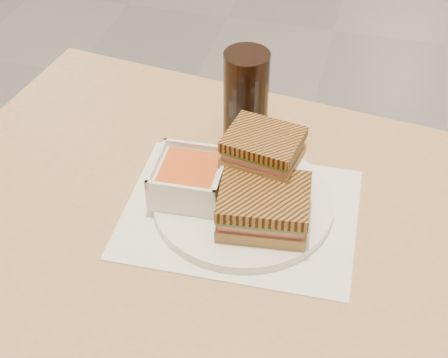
% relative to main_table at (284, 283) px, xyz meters
% --- Properties ---
extents(main_table, '(1.28, 0.84, 0.75)m').
position_rel_main_table_xyz_m(main_table, '(0.00, 0.00, 0.00)').
color(main_table, tan).
rests_on(main_table, ground).
extents(tray_liner, '(0.37, 0.29, 0.00)m').
position_rel_main_table_xyz_m(tray_liner, '(-0.08, 0.03, 0.11)').
color(tray_liner, white).
rests_on(tray_liner, main_table).
extents(plate, '(0.28, 0.28, 0.02)m').
position_rel_main_table_xyz_m(plate, '(-0.08, 0.04, 0.12)').
color(plate, white).
rests_on(plate, tray_liner).
extents(soup_bowl, '(0.11, 0.11, 0.06)m').
position_rel_main_table_xyz_m(soup_bowl, '(-0.17, 0.04, 0.16)').
color(soup_bowl, white).
rests_on(soup_bowl, plate).
extents(panini_lower, '(0.14, 0.12, 0.06)m').
position_rel_main_table_xyz_m(panini_lower, '(-0.04, 0.00, 0.16)').
color(panini_lower, '#A37C49').
rests_on(panini_lower, plate).
extents(panini_upper, '(0.12, 0.11, 0.05)m').
position_rel_main_table_xyz_m(panini_upper, '(-0.06, 0.08, 0.21)').
color(panini_upper, '#A37C49').
rests_on(panini_upper, panini_lower).
extents(cola_glass, '(0.08, 0.08, 0.17)m').
position_rel_main_table_xyz_m(cola_glass, '(-0.12, 0.22, 0.20)').
color(cola_glass, black).
rests_on(cola_glass, main_table).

